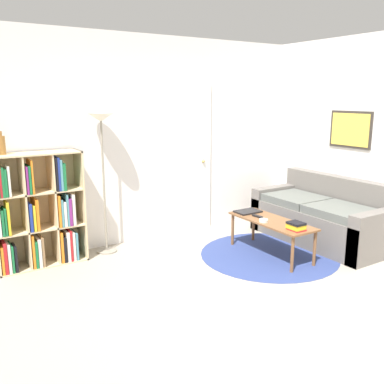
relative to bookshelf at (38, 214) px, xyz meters
The scene contains 13 objects.
ground_plane 2.86m from the bookshelf, 57.86° to the right, with size 14.00×14.00×0.00m, color gray.
wall_back 1.68m from the bookshelf, ahead, with size 7.45×0.11×2.60m.
wall_right 3.96m from the bookshelf, 16.24° to the right, with size 0.08×5.56×2.60m.
rug 2.69m from the bookshelf, 26.08° to the right, with size 1.63×1.63×0.01m.
bookshelf is the anchor object (origin of this frame).
floor_lamp 1.14m from the bookshelf, ahead, with size 0.31×0.31×1.67m.
couch 3.53m from the bookshelf, 18.49° to the right, with size 0.84×1.79×0.82m.
coffee_table 2.66m from the bookshelf, 25.96° to the right, with size 0.42×1.12×0.43m.
laptop 2.48m from the bookshelf, 17.30° to the right, with size 0.31×0.22×0.02m.
bowl 2.54m from the bookshelf, 27.41° to the right, with size 0.10×0.10×0.04m.
book_stack_on_table 2.83m from the bookshelf, 33.91° to the right, with size 0.15×0.18×0.09m.
remote 2.52m from the bookshelf, 22.57° to the right, with size 0.06×0.15×0.02m.
bottle_middle 0.83m from the bookshelf, behind, with size 0.08×0.08×0.24m.
Camera 1 is at (-2.48, -2.36, 1.85)m, focal length 40.00 mm.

